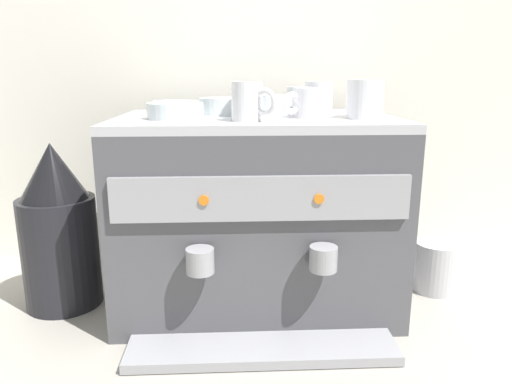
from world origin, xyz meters
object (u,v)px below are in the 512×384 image
object	(u,v)px
espresso_machine	(256,211)
ceramic_cup_4	(309,103)
coffee_grinder	(59,231)
milk_pitcher	(435,267)
ceramic_cup_3	(249,102)
ceramic_bowl_1	(224,106)
ceramic_bowl_0	(175,107)
ceramic_cup_5	(364,99)
ceramic_cup_2	(248,101)
ceramic_cup_0	(317,98)
ceramic_bowl_2	(273,105)
ceramic_bowl_3	(175,111)
ceramic_cup_1	(299,99)

from	to	relation	value
espresso_machine	ceramic_cup_4	distance (m)	0.29
coffee_grinder	milk_pitcher	bearing A→B (deg)	1.47
ceramic_cup_3	ceramic_bowl_1	xyz separation A→B (m)	(-0.05, 0.18, -0.02)
ceramic_bowl_0	milk_pitcher	xyz separation A→B (m)	(0.67, -0.07, -0.41)
espresso_machine	ceramic_bowl_1	size ratio (longest dim) A/B	5.37
ceramic_cup_5	milk_pitcher	world-z (taller)	ceramic_cup_5
ceramic_cup_2	ceramic_cup_0	bearing A→B (deg)	29.06
ceramic_cup_0	ceramic_bowl_2	distance (m)	0.11
ceramic_cup_2	ceramic_cup_5	xyz separation A→B (m)	(0.25, -0.03, 0.00)
ceramic_bowl_3	ceramic_cup_2	bearing A→B (deg)	5.95
ceramic_cup_2	ceramic_bowl_0	world-z (taller)	ceramic_cup_2
espresso_machine	ceramic_cup_1	size ratio (longest dim) A/B	7.45
espresso_machine	ceramic_cup_4	size ratio (longest dim) A/B	5.85
ceramic_bowl_0	espresso_machine	bearing A→B (deg)	-24.78
espresso_machine	coffee_grinder	xyz separation A→B (m)	(-0.48, -0.01, -0.04)
ceramic_cup_1	milk_pitcher	bearing A→B (deg)	-18.49
ceramic_cup_2	ceramic_bowl_3	distance (m)	0.16
espresso_machine	ceramic_cup_3	distance (m)	0.30
ceramic_cup_4	ceramic_cup_3	bearing A→B (deg)	-150.45
ceramic_bowl_0	ceramic_bowl_2	bearing A→B (deg)	-4.75
ceramic_cup_2	ceramic_cup_4	distance (m)	0.14
coffee_grinder	milk_pitcher	size ratio (longest dim) A/B	3.06
ceramic_cup_5	ceramic_cup_2	bearing A→B (deg)	173.63
ceramic_bowl_2	milk_pitcher	bearing A→B (deg)	-7.32
ceramic_cup_5	ceramic_bowl_0	distance (m)	0.46
ceramic_cup_2	ceramic_cup_3	distance (m)	0.08
ceramic_cup_2	ceramic_cup_3	bearing A→B (deg)	-91.32
ceramic_cup_3	milk_pitcher	size ratio (longest dim) A/B	0.71
espresso_machine	coffee_grinder	distance (m)	0.48
milk_pitcher	coffee_grinder	bearing A→B (deg)	-178.53
ceramic_cup_5	ceramic_bowl_2	xyz separation A→B (m)	(-0.19, 0.13, -0.02)
ceramic_cup_4	ceramic_cup_5	xyz separation A→B (m)	(0.12, -0.02, 0.01)
ceramic_cup_2	coffee_grinder	world-z (taller)	ceramic_cup_2
ceramic_cup_4	ceramic_bowl_1	world-z (taller)	ceramic_cup_4
ceramic_cup_5	ceramic_bowl_1	distance (m)	0.34
espresso_machine	ceramic_cup_0	bearing A→B (deg)	21.56
ceramic_cup_1	ceramic_cup_2	world-z (taller)	ceramic_cup_2
ceramic_cup_1	milk_pitcher	distance (m)	0.56
ceramic_cup_0	ceramic_cup_2	world-z (taller)	ceramic_cup_0
coffee_grinder	ceramic_cup_5	bearing A→B (deg)	-4.47
espresso_machine	ceramic_bowl_0	size ratio (longest dim) A/B	5.84
ceramic_cup_1	coffee_grinder	size ratio (longest dim) A/B	0.22
ceramic_cup_3	coffee_grinder	xyz separation A→B (m)	(-0.45, 0.11, -0.31)
ceramic_cup_0	ceramic_cup_4	size ratio (longest dim) A/B	0.89
ceramic_cup_4	ceramic_bowl_0	bearing A→B (deg)	157.59
ceramic_cup_5	ceramic_bowl_3	world-z (taller)	ceramic_cup_5
ceramic_bowl_3	coffee_grinder	size ratio (longest dim) A/B	0.31
ceramic_bowl_3	ceramic_bowl_0	bearing A→B (deg)	96.19
ceramic_bowl_1	ceramic_cup_2	bearing A→B (deg)	-60.86
milk_pitcher	ceramic_bowl_3	bearing A→B (deg)	-174.02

